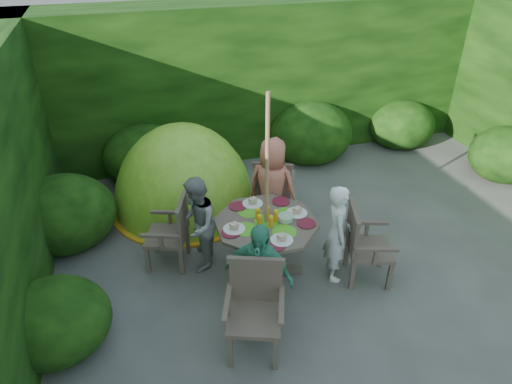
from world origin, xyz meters
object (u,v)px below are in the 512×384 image
object	(u,v)px
child_right	(337,233)
child_front	(259,276)
parasol_pole	(267,191)
child_left	(197,225)
garden_chair_back	(273,188)
garden_chair_front	(255,307)
child_back	(272,187)
garden_chair_right	(364,244)
garden_chair_left	(172,232)
dome_tent	(186,204)
patio_table	(267,229)

from	to	relation	value
child_right	child_front	bearing A→B (deg)	129.52
parasol_pole	child_left	world-z (taller)	parasol_pole
parasol_pole	garden_chair_back	world-z (taller)	parasol_pole
child_right	child_front	distance (m)	1.13
garden_chair_front	child_back	distance (m)	1.91
garden_chair_right	child_front	distance (m)	1.36
garden_chair_left	garden_chair_back	bearing A→B (deg)	131.34
child_back	dome_tent	world-z (taller)	child_back
garden_chair_back	child_back	distance (m)	0.36
garden_chair_front	child_back	size ratio (longest dim) A/B	0.68
garden_chair_left	dome_tent	distance (m)	1.39
patio_table	garden_chair_right	xyz separation A→B (m)	(1.00, -0.44, -0.11)
child_left	child_back	xyz separation A→B (m)	(1.05, 0.42, 0.08)
garden_chair_left	dome_tent	xyz separation A→B (m)	(0.32, 1.27, -0.46)
garden_chair_right	garden_chair_front	size ratio (longest dim) A/B	0.99
patio_table	garden_chair_back	world-z (taller)	garden_chair_back
parasol_pole	child_back	distance (m)	0.91
parasol_pole	garden_chair_front	bearing A→B (deg)	-113.35
garden_chair_right	dome_tent	xyz separation A→B (m)	(-1.70, 2.14, -0.48)
garden_chair_front	dome_tent	distance (m)	2.77
garden_chair_left	dome_tent	world-z (taller)	dome_tent
garden_chair_left	child_front	world-z (taller)	child_front
child_left	child_front	distance (m)	1.13
garden_chair_right	garden_chair_left	xyz separation A→B (m)	(-2.02, 0.88, -0.02)
garden_chair_back	patio_table	bearing A→B (deg)	92.29
patio_table	child_back	distance (m)	0.80
garden_chair_front	child_left	size ratio (longest dim) A/B	0.77
child_back	garden_chair_back	bearing A→B (deg)	-75.33
patio_table	child_back	xyz separation A→B (m)	(0.31, 0.74, 0.08)
patio_table	child_right	size ratio (longest dim) A/B	1.32
garden_chair_right	garden_chair_front	distance (m)	1.55
child_left	child_right	bearing A→B (deg)	82.79
patio_table	child_left	world-z (taller)	child_left
dome_tent	garden_chair_back	bearing A→B (deg)	-29.85
garden_chair_front	child_right	bearing A→B (deg)	51.16
garden_chair_right	garden_chair_front	world-z (taller)	garden_chair_front
parasol_pole	garden_chair_front	distance (m)	1.26
garden_chair_right	child_right	bearing A→B (deg)	83.38
garden_chair_front	dome_tent	xyz separation A→B (m)	(-0.25, 2.71, -0.49)
garden_chair_front	child_right	distance (m)	1.37
child_right	dome_tent	world-z (taller)	dome_tent
parasol_pole	garden_chair_left	distance (m)	1.28
parasol_pole	garden_chair_left	size ratio (longest dim) A/B	2.55
garden_chair_left	child_back	xyz separation A→B (m)	(1.33, 0.30, 0.21)
garden_chair_back	child_back	world-z (taller)	child_back
garden_chair_back	garden_chair_front	distance (m)	2.20
garden_chair_back	child_left	bearing A→B (deg)	56.02
garden_chair_left	parasol_pole	bearing A→B (deg)	86.23
garden_chair_left	child_back	size ratio (longest dim) A/B	0.65
child_front	garden_chair_right	bearing A→B (deg)	50.39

